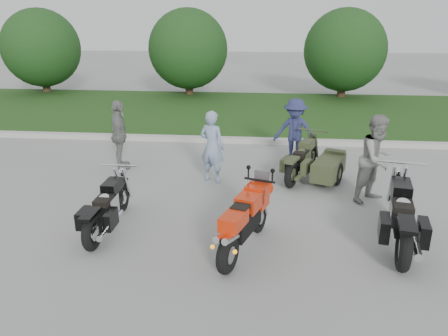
# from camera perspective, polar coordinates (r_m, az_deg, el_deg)

# --- Properties ---
(ground) EXTENTS (80.00, 80.00, 0.00)m
(ground) POSITION_cam_1_polar(r_m,az_deg,el_deg) (7.76, 0.40, -9.06)
(ground) COLOR #9D9D98
(ground) RESTS_ON ground
(curb) EXTENTS (60.00, 0.30, 0.15)m
(curb) POSITION_cam_1_polar(r_m,az_deg,el_deg) (13.31, 2.72, 3.62)
(curb) COLOR #B8B4AD
(curb) RESTS_ON ground
(grass_strip) EXTENTS (60.00, 8.00, 0.14)m
(grass_strip) POSITION_cam_1_polar(r_m,az_deg,el_deg) (17.33, 3.44, 7.34)
(grass_strip) COLOR #264F1B
(grass_strip) RESTS_ON ground
(tree_far_left) EXTENTS (3.60, 3.60, 4.00)m
(tree_far_left) POSITION_cam_1_polar(r_m,az_deg,el_deg) (22.94, -22.76, 14.26)
(tree_far_left) COLOR #3F2B1C
(tree_far_left) RESTS_ON ground
(tree_mid_left) EXTENTS (3.60, 3.60, 4.00)m
(tree_mid_left) POSITION_cam_1_polar(r_m,az_deg,el_deg) (20.66, -4.70, 15.22)
(tree_mid_left) COLOR #3F2B1C
(tree_mid_left) RESTS_ON ground
(tree_mid_right) EXTENTS (3.60, 3.60, 4.00)m
(tree_mid_right) POSITION_cam_1_polar(r_m,az_deg,el_deg) (20.62, 15.50, 14.60)
(tree_mid_right) COLOR #3F2B1C
(tree_mid_right) RESTS_ON ground
(sportbike_red) EXTENTS (0.82, 1.98, 0.97)m
(sportbike_red) POSITION_cam_1_polar(r_m,az_deg,el_deg) (7.08, 2.66, -6.83)
(sportbike_red) COLOR black
(sportbike_red) RESTS_ON ground
(cruiser_left) EXTENTS (0.36, 2.13, 0.82)m
(cruiser_left) POSITION_cam_1_polar(r_m,az_deg,el_deg) (8.08, -15.08, -5.26)
(cruiser_left) COLOR black
(cruiser_left) RESTS_ON ground
(cruiser_right) EXTENTS (0.65, 2.52, 0.98)m
(cruiser_right) POSITION_cam_1_polar(r_m,az_deg,el_deg) (7.88, 22.12, -6.08)
(cruiser_right) COLOR black
(cruiser_right) RESTS_ON ground
(cruiser_sidecar) EXTENTS (1.53, 2.06, 0.84)m
(cruiser_sidecar) POSITION_cam_1_polar(r_m,az_deg,el_deg) (10.36, 12.06, 0.38)
(cruiser_sidecar) COLOR black
(cruiser_sidecar) RESTS_ON ground
(person_stripe) EXTENTS (0.72, 0.61, 1.68)m
(person_stripe) POSITION_cam_1_polar(r_m,az_deg,el_deg) (9.99, -1.57, 2.81)
(person_stripe) COLOR #8597B5
(person_stripe) RESTS_ON ground
(person_grey) EXTENTS (1.13, 1.11, 1.83)m
(person_grey) POSITION_cam_1_polar(r_m,az_deg,el_deg) (9.43, 19.32, 1.15)
(person_grey) COLOR gray
(person_grey) RESTS_ON ground
(person_denim) EXTENTS (1.23, 0.92, 1.70)m
(person_denim) POSITION_cam_1_polar(r_m,az_deg,el_deg) (11.42, 9.22, 4.74)
(person_denim) COLOR navy
(person_denim) RESTS_ON ground
(person_back) EXTENTS (0.72, 1.10, 1.74)m
(person_back) POSITION_cam_1_polar(r_m,az_deg,el_deg) (11.17, -13.52, 4.21)
(person_back) COLOR gray
(person_back) RESTS_ON ground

